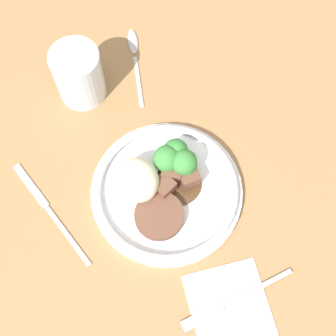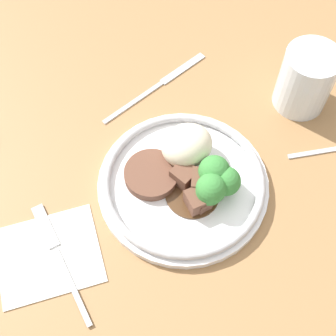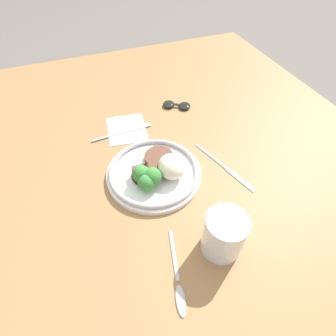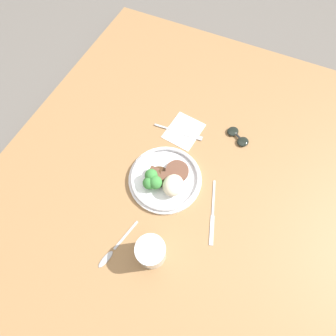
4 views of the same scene
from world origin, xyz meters
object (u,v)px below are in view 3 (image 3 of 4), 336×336
object	(u,v)px
fork	(128,131)
knife	(226,168)
plate	(155,172)
juice_glass	(223,236)
spoon	(179,288)
sunglasses	(177,105)

from	to	relation	value
fork	knife	size ratio (longest dim) A/B	0.90
plate	juice_glass	world-z (taller)	juice_glass
spoon	juice_glass	bearing A→B (deg)	126.15
plate	fork	distance (m)	0.20
knife	sunglasses	xyz separation A→B (m)	(-0.30, -0.02, 0.01)
sunglasses	plate	bearing A→B (deg)	-1.46
fork	knife	world-z (taller)	fork
spoon	knife	bearing A→B (deg)	149.08
juice_glass	sunglasses	world-z (taller)	juice_glass
plate	fork	bearing A→B (deg)	-174.49
plate	knife	bearing A→B (deg)	78.77
plate	knife	xyz separation A→B (m)	(0.04, 0.18, -0.02)
knife	spoon	size ratio (longest dim) A/B	1.22
fork	knife	distance (m)	0.31
knife	sunglasses	size ratio (longest dim) A/B	2.02
plate	spoon	bearing A→B (deg)	-9.59
spoon	sunglasses	xyz separation A→B (m)	(-0.53, 0.21, 0.00)
juice_glass	fork	xyz separation A→B (m)	(-0.42, -0.08, -0.04)
fork	spoon	world-z (taller)	same
spoon	sunglasses	distance (m)	0.57
plate	sunglasses	distance (m)	0.31
knife	juice_glass	bearing A→B (deg)	-49.48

